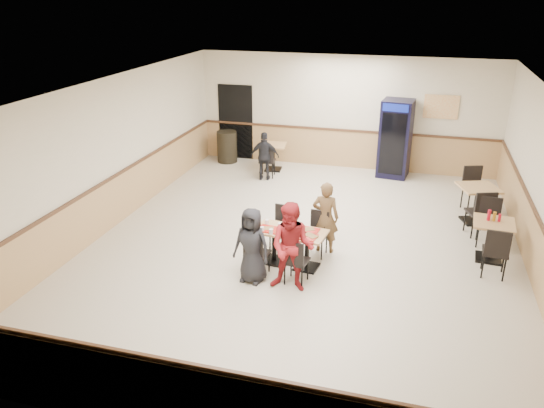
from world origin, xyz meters
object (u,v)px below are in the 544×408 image
(lone_diner, at_px, (265,156))
(side_table_far, at_px, (477,199))
(diner_woman_right, at_px, (292,248))
(pepsi_cooler, at_px, (395,139))
(main_table, at_px, (290,242))
(diner_woman_left, at_px, (252,245))
(trash_bin, at_px, (227,147))
(side_table_near, at_px, (492,235))
(diner_man_opposite, at_px, (325,217))
(back_table, at_px, (273,153))

(lone_diner, bearing_deg, side_table_far, 154.49)
(diner_woman_right, bearing_deg, pepsi_cooler, 79.13)
(main_table, height_order, diner_woman_left, diner_woman_left)
(main_table, height_order, pepsi_cooler, pepsi_cooler)
(lone_diner, bearing_deg, trash_bin, -48.96)
(lone_diner, relative_size, side_table_far, 1.32)
(main_table, height_order, side_table_near, side_table_near)
(main_table, height_order, diner_man_opposite, diner_man_opposite)
(side_table_far, bearing_deg, back_table, 156.57)
(side_table_near, bearing_deg, back_table, 143.17)
(diner_man_opposite, height_order, lone_diner, diner_man_opposite)
(back_table, bearing_deg, pepsi_cooler, 7.13)
(pepsi_cooler, bearing_deg, diner_woman_right, -94.39)
(diner_man_opposite, height_order, back_table, diner_man_opposite)
(main_table, bearing_deg, diner_woman_left, -117.90)
(main_table, xyz_separation_m, diner_woman_right, (0.22, -0.79, 0.31))
(trash_bin, bearing_deg, side_table_near, -32.53)
(side_table_far, bearing_deg, side_table_near, -85.23)
(diner_woman_left, bearing_deg, lone_diner, 113.38)
(lone_diner, height_order, side_table_near, lone_diner)
(side_table_near, bearing_deg, diner_woman_right, -148.76)
(back_table, bearing_deg, trash_bin, 166.38)
(diner_man_opposite, distance_m, side_table_far, 3.54)
(side_table_near, bearing_deg, side_table_far, 94.77)
(diner_woman_left, distance_m, diner_woman_right, 0.72)
(diner_woman_left, relative_size, diner_man_opposite, 0.96)
(pepsi_cooler, bearing_deg, lone_diner, -152.36)
(trash_bin, bearing_deg, back_table, -13.62)
(diner_man_opposite, bearing_deg, lone_diner, -57.45)
(side_table_near, distance_m, trash_bin, 7.81)
(side_table_far, xyz_separation_m, pepsi_cooler, (-1.86, 2.56, 0.47))
(back_table, bearing_deg, diner_woman_left, -77.99)
(lone_diner, height_order, pepsi_cooler, pepsi_cooler)
(main_table, height_order, lone_diner, lone_diner)
(diner_man_opposite, bearing_deg, diner_woman_left, 55.72)
(lone_diner, distance_m, trash_bin, 1.86)
(back_table, bearing_deg, main_table, -71.23)
(diner_woman_left, height_order, lone_diner, diner_woman_left)
(diner_woman_right, bearing_deg, back_table, 108.58)
(side_table_far, bearing_deg, lone_diner, 164.78)
(diner_woman_left, bearing_deg, back_table, 111.48)
(side_table_near, bearing_deg, trash_bin, 147.47)
(trash_bin, bearing_deg, diner_woman_right, -61.31)
(diner_woman_left, distance_m, diner_man_opposite, 1.71)
(side_table_near, height_order, trash_bin, trash_bin)
(diner_man_opposite, xyz_separation_m, pepsi_cooler, (0.95, 4.71, 0.31))
(side_table_near, bearing_deg, main_table, -161.26)
(pepsi_cooler, bearing_deg, diner_man_opposite, -94.65)
(diner_man_opposite, bearing_deg, side_table_far, -142.02)
(main_table, xyz_separation_m, diner_man_opposite, (0.49, 0.70, 0.24))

